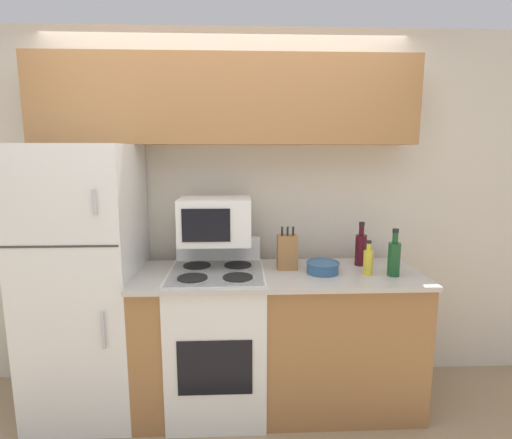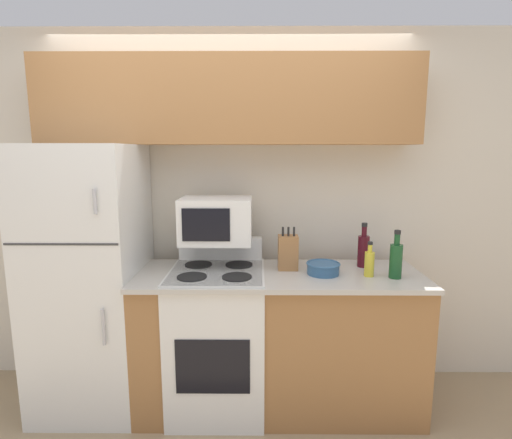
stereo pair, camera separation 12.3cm
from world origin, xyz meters
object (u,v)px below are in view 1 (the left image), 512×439
object	(u,v)px
refrigerator	(87,281)
bottle_wine_green	(394,257)
bowl	(323,267)
bottle_wine_red	(361,248)
bottle_cooking_spray	(368,261)
stove	(218,338)
knife_block	(287,252)
microwave	(215,220)

from	to	relation	value
refrigerator	bottle_wine_green	xyz separation A→B (m)	(1.96, -0.16, 0.18)
bowl	bottle_wine_red	distance (m)	0.35
bottle_wine_red	bottle_cooking_spray	bearing A→B (deg)	-94.26
stove	bowl	xyz separation A→B (m)	(0.68, -0.03, 0.49)
refrigerator	knife_block	bearing A→B (deg)	0.85
microwave	bottle_wine_green	bearing A→B (deg)	-11.12
bottle_wine_green	bottle_cooking_spray	world-z (taller)	bottle_wine_green
knife_block	bottle_wine_red	xyz separation A→B (m)	(0.51, 0.06, 0.00)
stove	bowl	world-z (taller)	stove
microwave	bottle_wine_green	distance (m)	1.16
knife_block	bottle_wine_red	size ratio (longest dim) A/B	0.95
refrigerator	bottle_wine_red	world-z (taller)	refrigerator
knife_block	refrigerator	bearing A→B (deg)	-179.15
bowl	refrigerator	bearing A→B (deg)	176.80
bottle_wine_green	bowl	bearing A→B (deg)	170.11
bottle_cooking_spray	bottle_wine_red	bearing A→B (deg)	85.74
stove	bottle_wine_green	bearing A→B (deg)	-5.32
bowl	stove	bearing A→B (deg)	177.61
bowl	bottle_cooking_spray	world-z (taller)	bottle_cooking_spray
refrigerator	bottle_wine_red	size ratio (longest dim) A/B	5.84
stove	bowl	distance (m)	0.84
stove	knife_block	size ratio (longest dim) A/B	3.87
stove	bottle_wine_red	size ratio (longest dim) A/B	3.70
knife_block	bottle_wine_red	world-z (taller)	bottle_wine_red
refrigerator	knife_block	size ratio (longest dim) A/B	6.13
microwave	bottle_wine_green	xyz separation A→B (m)	(1.12, -0.22, -0.20)
stove	bottle_wine_red	xyz separation A→B (m)	(0.98, 0.14, 0.57)
bowl	bottle_wine_green	distance (m)	0.45
microwave	stove	bearing A→B (deg)	-85.41
bowl	bottle_wine_red	world-z (taller)	bottle_wine_red
stove	bottle_wine_green	size ratio (longest dim) A/B	3.70
bottle_wine_green	refrigerator	bearing A→B (deg)	175.31
refrigerator	bottle_wine_red	distance (m)	1.83
refrigerator	knife_block	world-z (taller)	refrigerator
stove	knife_block	xyz separation A→B (m)	(0.46, 0.08, 0.56)
bowl	bottle_wine_green	world-z (taller)	bottle_wine_green
microwave	bowl	distance (m)	0.76
microwave	bottle_wine_green	world-z (taller)	microwave
microwave	bottle_wine_red	xyz separation A→B (m)	(0.99, 0.02, -0.20)
microwave	bowl	xyz separation A→B (m)	(0.69, -0.15, -0.28)
bottle_wine_red	refrigerator	bearing A→B (deg)	-177.42
refrigerator	knife_block	distance (m)	1.32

